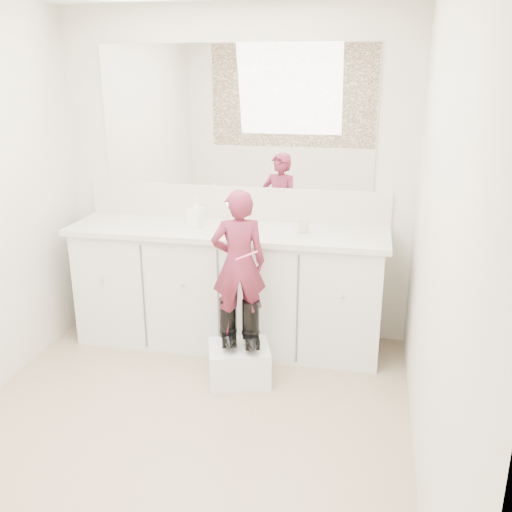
# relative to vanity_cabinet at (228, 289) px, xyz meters

# --- Properties ---
(floor) EXTENTS (3.00, 3.00, 0.00)m
(floor) POSITION_rel_vanity_cabinet_xyz_m (0.00, -1.23, -0.42)
(floor) COLOR #877358
(floor) RESTS_ON ground
(wall_back) EXTENTS (2.60, 0.00, 2.60)m
(wall_back) POSITION_rel_vanity_cabinet_xyz_m (0.00, 0.27, 0.77)
(wall_back) COLOR beige
(wall_back) RESTS_ON floor
(wall_right) EXTENTS (0.00, 3.00, 3.00)m
(wall_right) POSITION_rel_vanity_cabinet_xyz_m (1.30, -1.23, 0.78)
(wall_right) COLOR beige
(wall_right) RESTS_ON floor
(vanity_cabinet) EXTENTS (2.20, 0.55, 0.85)m
(vanity_cabinet) POSITION_rel_vanity_cabinet_xyz_m (0.00, 0.00, 0.00)
(vanity_cabinet) COLOR silver
(vanity_cabinet) RESTS_ON floor
(countertop) EXTENTS (2.28, 0.58, 0.04)m
(countertop) POSITION_rel_vanity_cabinet_xyz_m (0.00, -0.01, 0.45)
(countertop) COLOR beige
(countertop) RESTS_ON vanity_cabinet
(backsplash) EXTENTS (2.28, 0.03, 0.25)m
(backsplash) POSITION_rel_vanity_cabinet_xyz_m (0.00, 0.26, 0.59)
(backsplash) COLOR beige
(backsplash) RESTS_ON countertop
(mirror) EXTENTS (2.00, 0.02, 1.00)m
(mirror) POSITION_rel_vanity_cabinet_xyz_m (0.00, 0.26, 1.22)
(mirror) COLOR white
(mirror) RESTS_ON wall_back
(faucet) EXTENTS (0.08, 0.08, 0.10)m
(faucet) POSITION_rel_vanity_cabinet_xyz_m (0.00, 0.15, 0.52)
(faucet) COLOR silver
(faucet) RESTS_ON countertop
(cup) EXTENTS (0.11, 0.11, 0.08)m
(cup) POSITION_rel_vanity_cabinet_xyz_m (0.54, -0.01, 0.51)
(cup) COLOR beige
(cup) RESTS_ON countertop
(soap_bottle) EXTENTS (0.12, 0.12, 0.21)m
(soap_bottle) POSITION_rel_vanity_cabinet_xyz_m (-0.23, -0.01, 0.57)
(soap_bottle) COLOR white
(soap_bottle) RESTS_ON countertop
(step_stool) EXTENTS (0.47, 0.43, 0.25)m
(step_stool) POSITION_rel_vanity_cabinet_xyz_m (0.21, -0.54, -0.30)
(step_stool) COLOR white
(step_stool) RESTS_ON floor
(boot_left) EXTENTS (0.18, 0.24, 0.32)m
(boot_left) POSITION_rel_vanity_cabinet_xyz_m (0.13, -0.52, -0.01)
(boot_left) COLOR black
(boot_left) RESTS_ON step_stool
(boot_right) EXTENTS (0.18, 0.24, 0.32)m
(boot_right) POSITION_rel_vanity_cabinet_xyz_m (0.28, -0.52, -0.01)
(boot_right) COLOR black
(boot_right) RESTS_ON step_stool
(toddler) EXTENTS (0.39, 0.32, 0.94)m
(toddler) POSITION_rel_vanity_cabinet_xyz_m (0.21, -0.52, 0.39)
(toddler) COLOR #B03658
(toddler) RESTS_ON step_stool
(toothbrush) EXTENTS (0.13, 0.05, 0.06)m
(toothbrush) POSITION_rel_vanity_cabinet_xyz_m (0.28, -0.60, 0.47)
(toothbrush) COLOR pink
(toothbrush) RESTS_ON toddler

